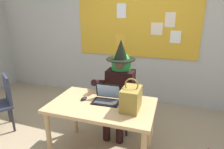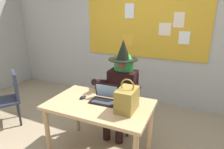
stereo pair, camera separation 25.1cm
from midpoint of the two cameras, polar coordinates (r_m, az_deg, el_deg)
wall_back_bulletin at (r=3.87m, az=11.39°, el=11.69°), size 6.59×2.04×2.76m
desk_main at (r=2.39m, az=-0.72°, el=-10.79°), size 1.28×0.79×0.74m
chair_at_desk at (r=3.06m, az=5.99°, el=-6.99°), size 0.43×0.43×0.91m
person_costumed at (r=2.84m, az=5.35°, el=-2.70°), size 0.60×0.69×1.44m
laptop at (r=2.38m, az=0.86°, el=-6.99°), size 0.34×0.26×0.21m
computer_mouse at (r=2.47m, az=-5.89°, el=-6.89°), size 0.08×0.11×0.03m
handbag at (r=2.15m, az=7.92°, el=-7.50°), size 0.20×0.30×0.38m
chair_spare_by_window at (r=3.50m, az=-26.71°, el=-5.81°), size 0.58×0.58×0.89m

